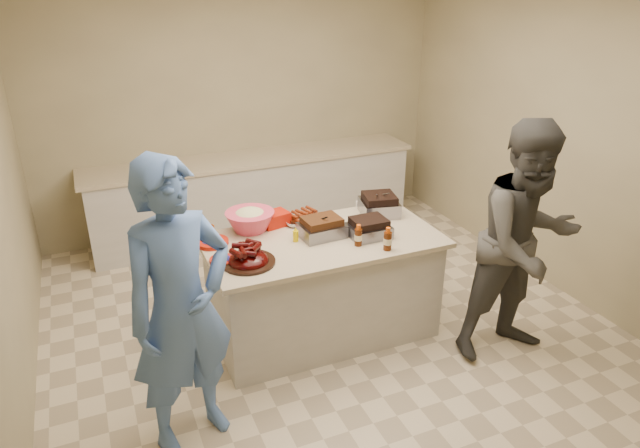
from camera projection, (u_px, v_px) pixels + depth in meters
name	position (u px, v px, depth m)	size (l,w,h in m)	color
room	(336.00, 336.00, 4.68)	(4.50, 5.00, 2.70)	tan
back_counter	(254.00, 195.00, 6.34)	(3.60, 0.64, 0.90)	beige
island	(322.00, 331.00, 4.74)	(1.81, 0.95, 0.86)	beige
rib_platter	(249.00, 263.00, 4.02)	(0.38, 0.38, 0.15)	#3A0201
pulled_pork_tray	(322.00, 236.00, 4.42)	(0.33, 0.25, 0.10)	#47230F
brisket_tray	(368.00, 236.00, 4.42)	(0.31, 0.25, 0.09)	black
roasting_pan	(379.00, 214.00, 4.82)	(0.30, 0.30, 0.12)	gray
coleslaw_bowl	(251.00, 230.00, 4.52)	(0.39, 0.39, 0.27)	#D83D57
sausage_plate	(306.00, 222.00, 4.68)	(0.31, 0.31, 0.05)	silver
mac_cheese_dish	(375.00, 208.00, 4.94)	(0.27, 0.20, 0.07)	orange
bbq_bottle_a	(358.00, 245.00, 4.28)	(0.06, 0.06, 0.17)	#411905
bbq_bottle_b	(387.00, 250.00, 4.21)	(0.06, 0.06, 0.18)	#411905
mustard_bottle	(296.00, 241.00, 4.34)	(0.04, 0.04, 0.12)	#E6C400
sauce_bowl	(294.00, 226.00, 4.60)	(0.13, 0.04, 0.13)	silver
plate_stack_large	(212.00, 244.00, 4.30)	(0.24, 0.24, 0.03)	#A81507
plate_stack_small	(222.00, 262.00, 4.04)	(0.18, 0.18, 0.03)	#A81507
plastic_cup	(209.00, 237.00, 4.41)	(0.10, 0.09, 0.10)	#A3480D
basket_stack	(275.00, 225.00, 4.61)	(0.22, 0.16, 0.11)	#A81507
guest_blue	(196.00, 432.00, 3.71)	(0.68, 1.88, 0.45)	#4C70B2
guest_gray	(509.00, 348.00, 4.53)	(0.90, 1.84, 0.70)	#484741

